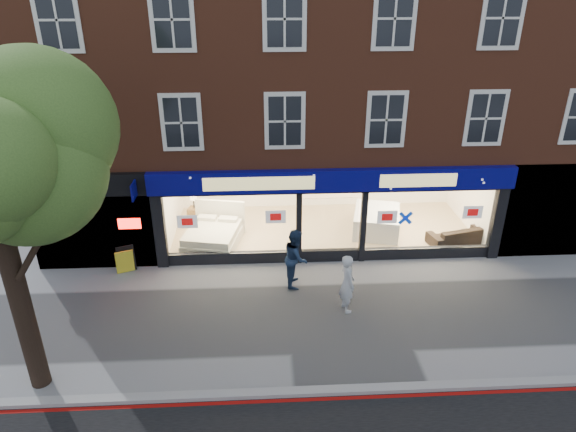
{
  "coord_description": "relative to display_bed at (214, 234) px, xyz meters",
  "views": [
    {
      "loc": [
        -2.2,
        -11.73,
        8.71
      ],
      "look_at": [
        -1.43,
        2.5,
        1.95
      ],
      "focal_mm": 32.0,
      "sensor_mm": 36.0,
      "label": 1
    }
  ],
  "objects": [
    {
      "name": "a_board",
      "position": [
        -2.67,
        -1.64,
        -0.01
      ],
      "size": [
        0.65,
        0.54,
        0.86
      ],
      "primitive_type": "cube",
      "rotation": [
        0.0,
        0.0,
        0.36
      ],
      "color": "yellow",
      "rests_on": "ground"
    },
    {
      "name": "showroom_floor",
      "position": [
        3.95,
        0.92,
        -0.39
      ],
      "size": [
        11.0,
        4.5,
        0.1
      ],
      "primitive_type": "cube",
      "color": "tan",
      "rests_on": "ground"
    },
    {
      "name": "kerb_stone",
      "position": [
        3.95,
        -7.23,
        -0.38
      ],
      "size": [
        60.0,
        0.25,
        0.12
      ],
      "primitive_type": "cube",
      "color": "gray",
      "rests_on": "ground"
    },
    {
      "name": "ground",
      "position": [
        3.95,
        -4.33,
        -0.44
      ],
      "size": [
        120.0,
        120.0,
        0.0
      ],
      "primitive_type": "plane",
      "color": "gray",
      "rests_on": "ground"
    },
    {
      "name": "bedside_table",
      "position": [
        -0.86,
        1.82,
        -0.07
      ],
      "size": [
        0.54,
        0.54,
        0.55
      ],
      "primitive_type": "cube",
      "rotation": [
        0.0,
        0.0,
        -0.23
      ],
      "color": "brown",
      "rests_on": "showroom_floor"
    },
    {
      "name": "building",
      "position": [
        3.93,
        2.6,
        6.23
      ],
      "size": [
        19.0,
        8.26,
        10.3
      ],
      "color": "brown",
      "rests_on": "ground"
    },
    {
      "name": "mattress_stack",
      "position": [
        5.9,
        0.61,
        0.06
      ],
      "size": [
        2.03,
        2.34,
        0.8
      ],
      "rotation": [
        0.0,
        0.0,
        -0.24
      ],
      "color": "silver",
      "rests_on": "showroom_floor"
    },
    {
      "name": "sofa",
      "position": [
        8.55,
        -0.43,
        -0.04
      ],
      "size": [
        2.21,
        1.29,
        0.61
      ],
      "primitive_type": "imported",
      "rotation": [
        0.0,
        0.0,
        3.39
      ],
      "color": "black",
      "rests_on": "showroom_floor"
    },
    {
      "name": "pedestrian_grey",
      "position": [
        4.05,
        -4.04,
        0.43
      ],
      "size": [
        0.56,
        0.72,
        1.75
      ],
      "primitive_type": "imported",
      "rotation": [
        0.0,
        0.0,
        1.81
      ],
      "color": "#B6B9BE",
      "rests_on": "ground"
    },
    {
      "name": "kerb_line",
      "position": [
        3.95,
        -7.43,
        -0.44
      ],
      "size": [
        60.0,
        0.1,
        0.01
      ],
      "primitive_type": "cube",
      "color": "#8C0A07",
      "rests_on": "ground"
    },
    {
      "name": "display_bed",
      "position": [
        0.0,
        0.0,
        0.0
      ],
      "size": [
        2.18,
        2.48,
        1.23
      ],
      "rotation": [
        0.0,
        0.0,
        -0.21
      ],
      "color": "beige",
      "rests_on": "showroom_floor"
    },
    {
      "name": "pedestrian_blue",
      "position": [
        2.72,
        -2.61,
        0.48
      ],
      "size": [
        0.79,
        0.96,
        1.85
      ],
      "primitive_type": "imported",
      "rotation": [
        0.0,
        0.0,
        1.47
      ],
      "color": "#172843",
      "rests_on": "ground"
    }
  ]
}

